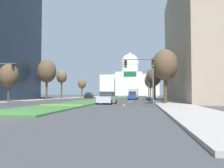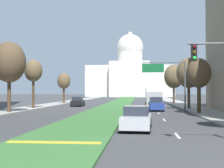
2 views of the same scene
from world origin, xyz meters
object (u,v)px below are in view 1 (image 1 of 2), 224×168
street_tree_right_near (165,65)px  sedan_lead_stopped (107,98)px  street_tree_left_near (9,76)px  box_truck_delivery (133,92)px  street_tree_left_distant (82,84)px  sedan_midblock (132,96)px  traffic_light_near_right (145,71)px  street_tree_left_mid (47,71)px  street_tree_left_far (62,77)px  street_tree_right_distant (151,81)px  street_tree_right_mid (154,77)px  capitol_building (130,82)px  overhead_guide_sign (139,79)px  street_tree_right_far (153,77)px  sedan_distant (89,96)px

street_tree_right_near → sedan_lead_stopped: 8.77m
street_tree_left_near → box_truck_delivery: 31.22m
street_tree_left_distant → sedan_midblock: street_tree_left_distant is taller
traffic_light_near_right → street_tree_left_near: street_tree_left_near is taller
street_tree_left_mid → sedan_lead_stopped: bearing=-43.8°
street_tree_left_far → street_tree_right_distant: bearing=42.0°
street_tree_left_near → street_tree_right_near: size_ratio=0.80×
street_tree_left_far → street_tree_right_mid: bearing=-19.8°
street_tree_right_near → street_tree_left_distant: 46.96m
traffic_light_near_right → street_tree_left_distant: (-20.17, 46.91, 0.80)m
sedan_midblock → street_tree_left_mid: bearing=-161.6°
capitol_building → sedan_midblock: size_ratio=9.01×
street_tree_left_mid → street_tree_left_far: bearing=90.1°
street_tree_left_distant → street_tree_right_distant: size_ratio=0.79×
capitol_building → sedan_lead_stopped: size_ratio=8.52×
street_tree_right_distant → overhead_guide_sign: bearing=-97.7°
overhead_guide_sign → street_tree_right_mid: size_ratio=1.01×
street_tree_right_far → street_tree_right_near: bearing=-89.1°
street_tree_right_near → street_tree_left_mid: (-22.97, 14.42, 0.97)m
street_tree_right_near → sedan_midblock: (-5.25, 20.31, -4.24)m
street_tree_right_near → sedan_distant: 36.22m
traffic_light_near_right → street_tree_left_near: (-19.86, 6.46, 0.23)m
sedan_lead_stopped → sedan_distant: bearing=108.2°
street_tree_left_mid → sedan_distant: street_tree_left_mid is taller
street_tree_left_mid → street_tree_right_far: street_tree_left_mid is taller
street_tree_right_mid → street_tree_left_distant: 34.25m
street_tree_right_distant → sedan_distant: bearing=-145.2°
street_tree_left_far → box_truck_delivery: 18.45m
street_tree_left_mid → traffic_light_near_right: bearing=-45.0°
street_tree_right_mid → sedan_midblock: (-4.64, 5.35, -3.79)m
capitol_building → street_tree_right_mid: 104.39m
sedan_midblock → sedan_distant: size_ratio=1.01×
street_tree_right_near → street_tree_left_far: bearing=134.9°
box_truck_delivery → street_tree_right_near: bearing=-78.7°
street_tree_left_mid → street_tree_right_distant: size_ratio=1.06×
sedan_lead_stopped → capitol_building: bearing=91.9°
sedan_lead_stopped → sedan_distant: 33.09m
street_tree_right_far → street_tree_left_far: bearing=-177.8°
street_tree_left_mid → street_tree_right_distant: bearing=52.1°
capitol_building → street_tree_left_near: size_ratio=6.55×
street_tree_right_near → street_tree_left_far: (-22.98, 23.03, 0.45)m
street_tree_left_near → street_tree_left_far: size_ratio=0.80×
street_tree_right_near → sedan_distant: street_tree_right_near is taller
overhead_guide_sign → box_truck_delivery: 8.35m
capitol_building → sedan_lead_stopped: bearing=-88.1°
street_tree_right_distant → box_truck_delivery: street_tree_right_distant is taller
street_tree_left_mid → box_truck_delivery: bearing=34.3°
street_tree_right_distant → sedan_distant: size_ratio=1.93×
sedan_midblock → sedan_distant: 16.71m
street_tree_left_near → street_tree_right_far: street_tree_right_far is taller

